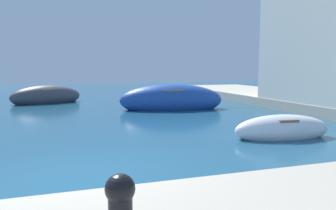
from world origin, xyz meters
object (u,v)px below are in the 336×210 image
Objects in this scene: moored_boat_2 at (46,97)px; moored_boat_6 at (282,129)px; mooring_bollard at (120,202)px; moored_boat_3 at (172,100)px.

moored_boat_6 is (7.30, -12.90, -0.12)m from moored_boat_2.
moored_boat_6 is 8.01m from mooring_bollard.
moored_boat_3 reaches higher than moored_boat_6.
mooring_bollard is (-5.96, -5.32, 0.60)m from moored_boat_6.
moored_boat_3 is (6.32, -5.19, 0.08)m from moored_boat_2.
moored_boat_3 is 7.78m from moored_boat_6.
mooring_bollard is at bearing -131.28° from moored_boat_6.
moored_boat_2 is 8.18m from moored_boat_3.
mooring_bollard is (-4.98, -13.03, 0.40)m from moored_boat_3.
moored_boat_6 is (0.98, -7.71, -0.21)m from moored_boat_3.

